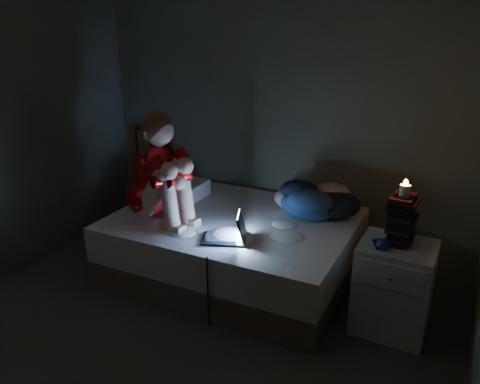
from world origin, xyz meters
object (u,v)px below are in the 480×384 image
Objects in this scene: woman at (147,165)px; nightstand at (393,287)px; bed at (234,246)px; candle at (405,190)px; laptop at (223,226)px; phone at (379,244)px.

woman is 2.06m from nightstand.
woman is (-0.62, -0.30, 0.71)m from bed.
candle is at bearing -5.77° from bed.
candle reaches higher than laptop.
bed is 0.99m from woman.
laptop reaches higher than phone.
bed is 1.30m from phone.
phone reaches higher than bed.
candle is 0.40m from phone.
woman is at bearing 149.34° from laptop.
candle is (-0.01, 0.05, 0.70)m from nightstand.
bed is at bearing 172.99° from nightstand.
candle is at bearing -8.15° from laptop.
nightstand is 4.66× the size of phone.
bed is at bearing 145.52° from phone.
laptop is 1.27m from nightstand.
candle is (1.32, -0.13, 0.76)m from bed.
laptop is at bearing -168.17° from nightstand.
woman reaches higher than laptop.
bed is 2.93× the size of nightstand.
woman is at bearing 158.63° from phone.
candle is at bearing 102.08° from nightstand.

